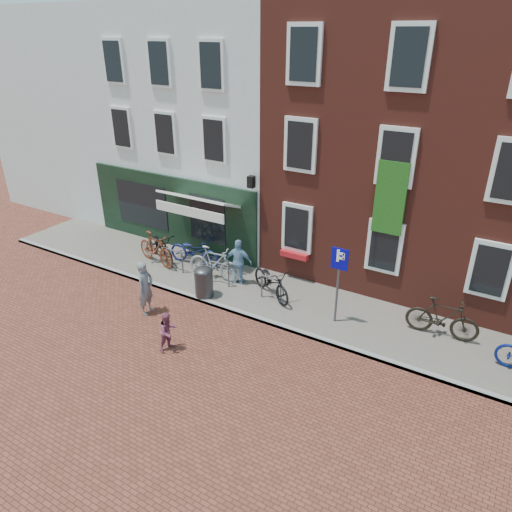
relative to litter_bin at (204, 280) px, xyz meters
The scene contains 16 objects.
ground 1.69m from the litter_bin, 11.15° to the right, with size 80.00×80.00×0.00m, color brown.
sidewalk 2.86m from the litter_bin, 25.44° to the left, with size 24.00×3.00×0.10m, color slate.
building_stucco 8.46m from the litter_bin, 117.43° to the left, with size 8.00×8.00×9.00m, color silver.
building_brick_mid 8.72m from the litter_bin, 62.27° to the left, with size 6.00×8.00×10.00m, color maroon.
filler_left 13.42m from the litter_bin, 148.60° to the left, with size 7.00×8.00×9.00m, color silver.
litter_bin is the anchor object (origin of this frame).
parking_sign 4.49m from the litter_bin, 10.42° to the left, with size 0.50×0.07×2.43m.
woman 1.92m from the litter_bin, 122.43° to the right, with size 0.64×0.42×1.76m, color slate.
boy 2.85m from the litter_bin, 73.48° to the right, with size 0.57×0.44×1.17m, color #8C4058.
cafe_person 1.44m from the litter_bin, 68.42° to the left, with size 0.95×0.40×1.62m, color #78A2C2.
bicycle_0 3.38m from the litter_bin, 155.41° to the left, with size 0.72×2.06×1.08m, color black.
bicycle_1 3.15m from the litter_bin, 161.12° to the left, with size 0.57×2.00×1.20m, color maroon.
bicycle_2 2.39m from the litter_bin, 135.00° to the left, with size 0.72×2.06×1.08m, color navy.
bicycle_3 1.22m from the litter_bin, 108.89° to the left, with size 0.57×2.00×1.20m, color #969698.
bicycle_4 2.22m from the litter_bin, 30.68° to the left, with size 0.72×2.06×1.08m, color black.
bicycle_5 7.34m from the litter_bin, 12.83° to the left, with size 0.57×2.00×1.20m, color black.
Camera 1 is at (6.80, -10.34, 8.04)m, focal length 32.85 mm.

